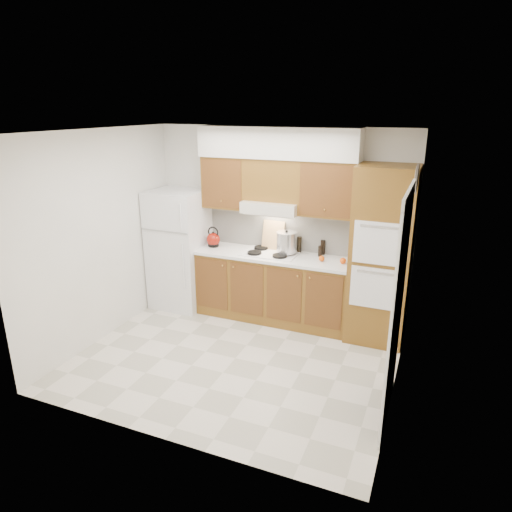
{
  "coord_description": "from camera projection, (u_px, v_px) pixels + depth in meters",
  "views": [
    {
      "loc": [
        2.03,
        -4.3,
        2.84
      ],
      "look_at": [
        0.08,
        0.45,
        1.15
      ],
      "focal_mm": 32.0,
      "sensor_mm": 36.0,
      "label": 1
    }
  ],
  "objects": [
    {
      "name": "orange_far",
      "position": [
        322.0,
        259.0,
        5.87
      ],
      "size": [
        0.08,
        0.08,
        0.07
      ],
      "primitive_type": "sphere",
      "rotation": [
        0.0,
        0.0,
        0.16
      ],
      "color": "orange",
      "rests_on": "countertop"
    },
    {
      "name": "countertop",
      "position": [
        273.0,
        256.0,
        6.15
      ],
      "size": [
        2.13,
        0.62,
        0.04
      ],
      "primitive_type": "cube",
      "color": "white",
      "rests_on": "base_cabinets"
    },
    {
      "name": "cooktop",
      "position": [
        270.0,
        253.0,
        6.18
      ],
      "size": [
        0.74,
        0.5,
        0.01
      ],
      "primitive_type": "cube",
      "color": "white",
      "rests_on": "countertop"
    },
    {
      "name": "kettle",
      "position": [
        213.0,
        239.0,
        6.46
      ],
      "size": [
        0.19,
        0.19,
        0.19
      ],
      "primitive_type": "sphere",
      "rotation": [
        0.0,
        0.0,
        -0.01
      ],
      "color": "maroon",
      "rests_on": "countertop"
    },
    {
      "name": "condiment_b",
      "position": [
        323.0,
        247.0,
        6.12
      ],
      "size": [
        0.06,
        0.06,
        0.2
      ],
      "primitive_type": "cylinder",
      "rotation": [
        0.0,
        0.0,
        -0.04
      ],
      "color": "black",
      "rests_on": "countertop"
    },
    {
      "name": "condiment_a",
      "position": [
        299.0,
        245.0,
        6.21
      ],
      "size": [
        0.08,
        0.08,
        0.22
      ],
      "primitive_type": "cylinder",
      "rotation": [
        0.0,
        0.0,
        0.34
      ],
      "color": "black",
      "rests_on": "countertop"
    },
    {
      "name": "stock_pot",
      "position": [
        286.0,
        243.0,
        6.09
      ],
      "size": [
        0.34,
        0.34,
        0.27
      ],
      "primitive_type": "cylinder",
      "rotation": [
        0.0,
        0.0,
        -0.37
      ],
      "color": "silver",
      "rests_on": "cooktop"
    },
    {
      "name": "cutting_board",
      "position": [
        273.0,
        236.0,
        6.3
      ],
      "size": [
        0.32,
        0.12,
        0.41
      ],
      "primitive_type": "cube",
      "rotation": [
        -0.21,
        0.0,
        -0.05
      ],
      "color": "tan",
      "rests_on": "countertop"
    },
    {
      "name": "backsplash",
      "position": [
        281.0,
        229.0,
        6.32
      ],
      "size": [
        2.11,
        0.03,
        0.56
      ],
      "primitive_type": "cube",
      "color": "white",
      "rests_on": "countertop"
    },
    {
      "name": "condiment_c",
      "position": [
        320.0,
        251.0,
        6.05
      ],
      "size": [
        0.06,
        0.06,
        0.14
      ],
      "primitive_type": "cylinder",
      "rotation": [
        0.0,
        0.0,
        -0.23
      ],
      "color": "black",
      "rests_on": "countertop"
    },
    {
      "name": "upper_cab_right",
      "position": [
        329.0,
        189.0,
        5.74
      ],
      "size": [
        0.73,
        0.33,
        0.7
      ],
      "primitive_type": "cube",
      "color": "brown",
      "rests_on": "wall_back"
    },
    {
      "name": "floor",
      "position": [
        235.0,
        358.0,
        5.4
      ],
      "size": [
        3.6,
        3.6,
        0.0
      ],
      "primitive_type": "plane",
      "color": "beige",
      "rests_on": "ground"
    },
    {
      "name": "orange_near",
      "position": [
        343.0,
        261.0,
        5.77
      ],
      "size": [
        0.09,
        0.09,
        0.08
      ],
      "primitive_type": "sphere",
      "rotation": [
        0.0,
        0.0,
        0.22
      ],
      "color": "#E3590B",
      "rests_on": "countertop"
    },
    {
      "name": "doorway",
      "position": [
        397.0,
        314.0,
        4.12
      ],
      "size": [
        0.02,
        0.9,
        2.1
      ],
      "primitive_type": "cube",
      "color": "black",
      "rests_on": "floor"
    },
    {
      "name": "wall_clock",
      "position": [
        417.0,
        179.0,
        4.57
      ],
      "size": [
        0.02,
        0.3,
        0.3
      ],
      "primitive_type": "cylinder",
      "rotation": [
        0.0,
        1.57,
        0.0
      ],
      "color": "#3F3833",
      "rests_on": "wall_right"
    },
    {
      "name": "upper_cab_over_hood",
      "position": [
        274.0,
        180.0,
        5.98
      ],
      "size": [
        0.75,
        0.33,
        0.55
      ],
      "primitive_type": "cube",
      "color": "brown",
      "rests_on": "range_hood"
    },
    {
      "name": "ceiling",
      "position": [
        232.0,
        131.0,
        4.59
      ],
      "size": [
        3.6,
        3.6,
        0.0
      ],
      "primitive_type": "plane",
      "color": "white",
      "rests_on": "wall_back"
    },
    {
      "name": "upper_cab_left",
      "position": [
        227.0,
        182.0,
        6.26
      ],
      "size": [
        0.63,
        0.33,
        0.7
      ],
      "primitive_type": "cube",
      "color": "brown",
      "rests_on": "wall_back"
    },
    {
      "name": "wall_back",
      "position": [
        279.0,
        223.0,
        6.32
      ],
      "size": [
        3.6,
        0.02,
        2.6
      ],
      "primitive_type": "cube",
      "color": "white",
      "rests_on": "floor"
    },
    {
      "name": "fridge",
      "position": [
        180.0,
        249.0,
        6.64
      ],
      "size": [
        0.75,
        0.72,
        1.72
      ],
      "primitive_type": "cube",
      "color": "white",
      "rests_on": "floor"
    },
    {
      "name": "base_cabinets",
      "position": [
        273.0,
        288.0,
        6.31
      ],
      "size": [
        2.11,
        0.6,
        0.9
      ],
      "primitive_type": "cube",
      "color": "brown",
      "rests_on": "floor"
    },
    {
      "name": "oven_cabinet",
      "position": [
        381.0,
        256.0,
        5.57
      ],
      "size": [
        0.7,
        0.65,
        2.2
      ],
      "primitive_type": "cube",
      "color": "brown",
      "rests_on": "floor"
    },
    {
      "name": "range_hood",
      "position": [
        272.0,
        207.0,
        6.04
      ],
      "size": [
        0.75,
        0.45,
        0.15
      ],
      "primitive_type": "cube",
      "color": "silver",
      "rests_on": "wall_back"
    },
    {
      "name": "wall_left",
      "position": [
        102.0,
        237.0,
        5.65
      ],
      "size": [
        0.02,
        3.0,
        2.6
      ],
      "primitive_type": "cube",
      "color": "white",
      "rests_on": "floor"
    },
    {
      "name": "soffit",
      "position": [
        278.0,
        143.0,
        5.8
      ],
      "size": [
        2.13,
        0.36,
        0.4
      ],
      "primitive_type": "cube",
      "color": "silver",
      "rests_on": "wall_back"
    },
    {
      "name": "wall_right",
      "position": [
        405.0,
        276.0,
        4.35
      ],
      "size": [
        0.02,
        3.0,
        2.6
      ],
      "primitive_type": "cube",
      "color": "white",
      "rests_on": "floor"
    }
  ]
}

